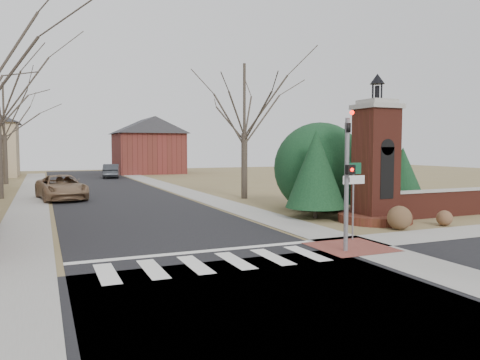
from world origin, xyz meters
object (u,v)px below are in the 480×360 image
brick_gate_monument (376,173)px  traffic_signal_pole (347,170)px  sign_post (353,185)px  pickup_truck (61,187)px  distant_car (111,171)px

brick_gate_monument → traffic_signal_pole: bearing=-136.8°
traffic_signal_pole → brick_gate_monument: bearing=43.2°
traffic_signal_pole → sign_post: traffic_signal_pole is taller
traffic_signal_pole → pickup_truck: traffic_signal_pole is taller
traffic_signal_pole → distant_car: bearing=92.8°
sign_post → brick_gate_monument: brick_gate_monument is taller
brick_gate_monument → distant_car: 35.87m
sign_post → distant_car: size_ratio=0.60×
brick_gate_monument → distant_car: bearing=100.7°
distant_car → sign_post: bearing=104.6°
brick_gate_monument → distant_car: size_ratio=1.42×
brick_gate_monument → sign_post: bearing=-138.6°
traffic_signal_pole → pickup_truck: bearing=111.7°
sign_post → distant_car: (-3.22, 38.23, -1.20)m
sign_post → distant_car: 38.38m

